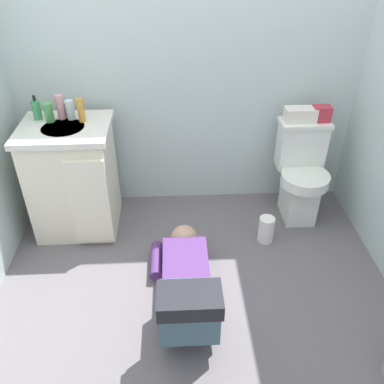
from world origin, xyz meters
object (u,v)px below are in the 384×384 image
at_px(person_plumber, 186,286).
at_px(paper_towel_roll, 266,229).
at_px(faucet, 66,110).
at_px(bottle_clear, 70,110).
at_px(bottle_amber, 81,110).
at_px(toilet, 301,173).
at_px(soap_dispenser, 37,110).
at_px(toiletry_bag, 322,114).
at_px(bottle_pink, 60,107).
at_px(tissue_box, 300,115).
at_px(vanity_cabinet, 74,178).
at_px(bottle_green, 49,113).

bearing_deg(person_plumber, paper_towel_roll, 43.78).
bearing_deg(faucet, bottle_clear, -40.01).
height_order(person_plumber, bottle_amber, bottle_amber).
xyz_separation_m(toilet, soap_dispenser, (-1.86, 0.07, 0.52)).
xyz_separation_m(toilet, faucet, (-1.67, 0.09, 0.50)).
height_order(toilet, soap_dispenser, soap_dispenser).
distance_m(person_plumber, toiletry_bag, 1.54).
bearing_deg(toilet, bottle_pink, 177.82).
xyz_separation_m(bottle_clear, bottle_amber, (0.08, -0.04, 0.02)).
bearing_deg(faucet, tissue_box, 0.18).
bearing_deg(vanity_cabinet, bottle_amber, 32.88).
bearing_deg(bottle_amber, bottle_pink, 160.12).
distance_m(toilet, tissue_box, 0.44).
bearing_deg(bottle_green, bottle_clear, 14.41).
relative_size(toilet, tissue_box, 3.41).
bearing_deg(paper_towel_roll, soap_dispenser, 166.10).
xyz_separation_m(toilet, bottle_pink, (-1.70, 0.06, 0.54)).
bearing_deg(paper_towel_roll, bottle_clear, 164.25).
xyz_separation_m(tissue_box, bottle_green, (-1.72, -0.07, 0.08)).
distance_m(faucet, bottle_clear, 0.05).
distance_m(person_plumber, bottle_pink, 1.44).
xyz_separation_m(vanity_cabinet, paper_towel_roll, (1.36, -0.26, -0.32)).
distance_m(toilet, bottle_clear, 1.71).
bearing_deg(tissue_box, soap_dispenser, -179.21).
bearing_deg(tissue_box, faucet, -179.82).
xyz_separation_m(toiletry_bag, paper_towel_roll, (-0.41, -0.41, -0.70)).
relative_size(soap_dispenser, bottle_pink, 1.00).
xyz_separation_m(faucet, bottle_green, (-0.10, -0.06, 0.01)).
height_order(faucet, tissue_box, faucet).
xyz_separation_m(vanity_cabinet, toiletry_bag, (1.77, 0.15, 0.39)).
distance_m(toilet, bottle_green, 1.84).
xyz_separation_m(person_plumber, bottle_pink, (-0.80, 0.96, 0.73)).
bearing_deg(vanity_cabinet, soap_dispenser, 146.90).
bearing_deg(bottle_pink, faucet, 34.60).
bearing_deg(soap_dispenser, faucet, 6.01).
bearing_deg(faucet, paper_towel_roll, -16.51).
distance_m(faucet, tissue_box, 1.62).
height_order(vanity_cabinet, paper_towel_roll, vanity_cabinet).
xyz_separation_m(toilet, tissue_box, (-0.05, 0.09, 0.43)).
xyz_separation_m(person_plumber, bottle_clear, (-0.73, 0.95, 0.71)).
bearing_deg(toiletry_bag, faucet, -179.84).
bearing_deg(bottle_amber, tissue_box, 2.99).
bearing_deg(paper_towel_roll, bottle_amber, 165.17).
bearing_deg(toiletry_bag, person_plumber, -135.58).
relative_size(bottle_green, bottle_pink, 0.78).
relative_size(toiletry_bag, soap_dispenser, 0.75).
height_order(toiletry_bag, bottle_green, bottle_green).
bearing_deg(vanity_cabinet, toilet, 2.08).
height_order(tissue_box, bottle_clear, bottle_clear).
bearing_deg(bottle_green, vanity_cabinet, -38.36).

